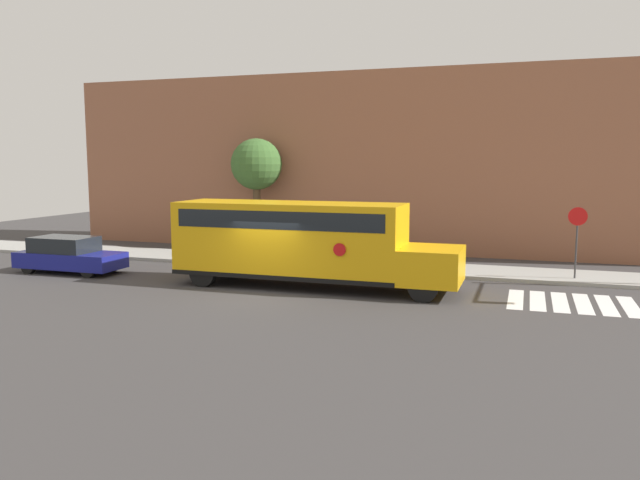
{
  "coord_description": "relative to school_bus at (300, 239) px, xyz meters",
  "views": [
    {
      "loc": [
        8.74,
        -19.64,
        4.6
      ],
      "look_at": [
        1.43,
        2.14,
        1.72
      ],
      "focal_mm": 35.0,
      "sensor_mm": 36.0,
      "label": 1
    }
  ],
  "objects": [
    {
      "name": "building_backdrop",
      "position": [
        -0.83,
        11.36,
        2.79
      ],
      "size": [
        32.0,
        4.0,
        9.14
      ],
      "color": "#935B42",
      "rests_on": "ground"
    },
    {
      "name": "school_bus",
      "position": [
        0.0,
        0.0,
        0.0
      ],
      "size": [
        10.5,
        2.57,
        3.12
      ],
      "color": "#EAA80F",
      "rests_on": "ground"
    },
    {
      "name": "stop_sign",
      "position": [
        9.7,
        4.21,
        0.13
      ],
      "size": [
        0.7,
        0.1,
        2.89
      ],
      "color": "#38383A",
      "rests_on": "ground"
    },
    {
      "name": "crosswalk_stripes",
      "position": [
        9.37,
        0.36,
        -1.77
      ],
      "size": [
        4.0,
        3.2,
        0.01
      ],
      "color": "white",
      "rests_on": "ground"
    },
    {
      "name": "ground_plane",
      "position": [
        -0.83,
        -1.64,
        -1.78
      ],
      "size": [
        60.0,
        60.0,
        0.0
      ],
      "primitive_type": "plane",
      "color": "#3A3838"
    },
    {
      "name": "parked_car",
      "position": [
        -10.24,
        -0.24,
        -1.04
      ],
      "size": [
        4.51,
        1.76,
        1.5
      ],
      "color": "navy",
      "rests_on": "ground"
    },
    {
      "name": "tree_near_sidewalk",
      "position": [
        -5.5,
        8.34,
        2.63
      ],
      "size": [
        2.65,
        2.65,
        5.81
      ],
      "color": "brown",
      "rests_on": "ground"
    },
    {
      "name": "sidewalk_strip",
      "position": [
        -0.83,
        4.86,
        -1.7
      ],
      "size": [
        44.0,
        3.0,
        0.15
      ],
      "color": "#9E9E99",
      "rests_on": "ground"
    }
  ]
}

